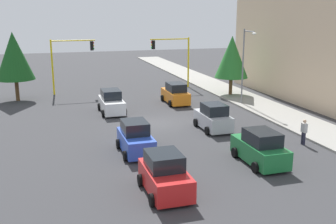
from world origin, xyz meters
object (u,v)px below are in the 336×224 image
Objects in this scene: traffic_signal_far_right at (70,55)px; street_lamp_curbside at (245,59)px; car_silver at (213,118)px; car_blue at (136,139)px; tree_opposite_side at (14,56)px; car_orange at (175,94)px; car_white at (111,102)px; car_red at (165,175)px; tree_roadside_mid at (232,57)px; traffic_signal_far_left at (173,53)px; pedestrian_crossing at (304,131)px; car_green at (260,148)px.

traffic_signal_far_right is 18.17m from street_lamp_curbside.
car_blue is at bearing -64.03° from car_silver.
tree_opposite_side reaches higher than car_orange.
car_white is 1.14× the size of car_silver.
car_red is at bearing -19.61° from car_orange.
tree_roadside_mid reaches higher than traffic_signal_far_right.
traffic_signal_far_left is 22.18m from car_blue.
tree_roadside_mid is (6.00, 4.30, 0.00)m from traffic_signal_far_left.
tree_roadside_mid is 19.55m from car_blue.
car_red is 2.16× the size of pedestrian_crossing.
tree_opposite_side is (2.00, -16.70, 0.35)m from traffic_signal_far_left.
tree_opposite_side is 1.78× the size of car_blue.
car_white is at bearing -74.77° from tree_roadside_mid.
street_lamp_curbside is (10.39, 3.50, 0.34)m from traffic_signal_far_left.
car_blue is (20.08, -8.89, -3.12)m from traffic_signal_far_left.
traffic_signal_far_left reaches higher than car_white.
car_white reaches higher than pedestrian_crossing.
tree_opposite_side is (-4.00, -21.00, 0.34)m from tree_roadside_mid.
traffic_signal_far_left reaches higher than car_silver.
tree_roadside_mid is 1.67× the size of car_red.
tree_roadside_mid is 13.79m from car_white.
pedestrian_crossing is (11.42, -1.57, -3.44)m from street_lamp_curbside.
traffic_signal_far_right is 1.38× the size of car_white.
tree_opposite_side is 1.82× the size of car_silver.
car_silver reaches higher than pedestrian_crossing.
car_red is 0.88× the size of car_white.
car_red is at bearing -68.57° from pedestrian_crossing.
car_orange is at bearing 179.58° from car_silver.
street_lamp_curbside is at bearing 172.18° from pedestrian_crossing.
traffic_signal_far_right reaches higher than car_silver.
street_lamp_curbside reaches higher than car_blue.
tree_opposite_side reaches higher than traffic_signal_far_right.
car_red is (26.01, -8.78, -3.12)m from traffic_signal_far_left.
car_blue is (10.55, -0.23, -0.00)m from car_white.
car_orange is at bearing 160.39° from car_red.
car_blue is at bearing -23.88° from traffic_signal_far_left.
car_green is 4.90m from pedestrian_crossing.
traffic_signal_far_right is 11.40m from traffic_signal_far_left.
street_lamp_curbside is at bearing 156.14° from car_green.
car_orange is at bearing 179.28° from car_green.
car_green is (21.92, 14.22, -3.46)m from tree_opposite_side.
car_silver is at bearing 178.88° from car_green.
car_red and car_blue have the same top height.
traffic_signal_far_right reaches higher than car_blue.
car_blue is at bearing -120.94° from car_green.
car_orange is (-18.26, 6.50, 0.00)m from car_red.
tree_opposite_side reaches higher than car_white.
car_silver is (10.89, -6.65, -3.12)m from tree_roadside_mid.
street_lamp_curbside reaches higher than car_orange.
car_white is (9.53, 2.74, -3.15)m from traffic_signal_far_right.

